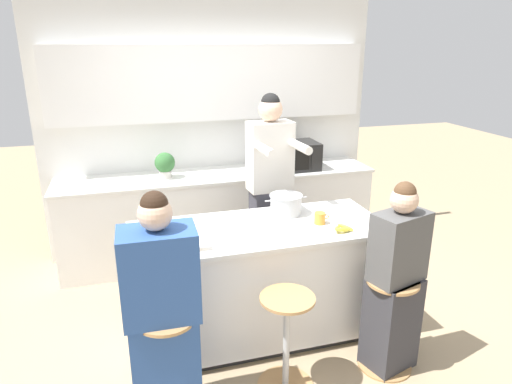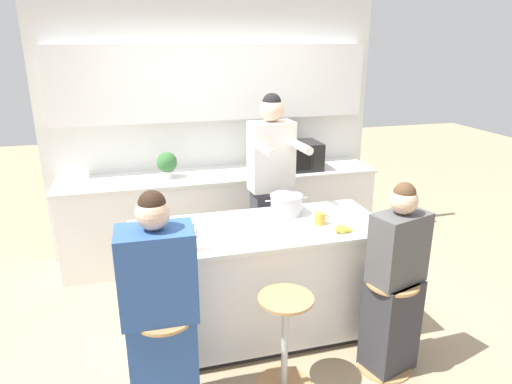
{
  "view_description": "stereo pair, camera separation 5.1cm",
  "coord_description": "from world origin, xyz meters",
  "views": [
    {
      "loc": [
        -0.9,
        -3.0,
        2.23
      ],
      "look_at": [
        0.0,
        0.08,
        1.16
      ],
      "focal_mm": 32.0,
      "sensor_mm": 36.0,
      "label": 1
    },
    {
      "loc": [
        -0.85,
        -3.01,
        2.23
      ],
      "look_at": [
        0.0,
        0.08,
        1.16
      ],
      "focal_mm": 32.0,
      "sensor_mm": 36.0,
      "label": 2
    }
  ],
  "objects": [
    {
      "name": "microwave",
      "position": [
        0.79,
        1.42,
        1.07
      ],
      "size": [
        0.55,
        0.38,
        0.29
      ],
      "color": "black",
      "rests_on": "back_counter"
    },
    {
      "name": "cooking_pot",
      "position": [
        0.28,
        0.21,
        0.99
      ],
      "size": [
        0.35,
        0.26,
        0.16
      ],
      "color": "#B7BABC",
      "rests_on": "kitchen_island"
    },
    {
      "name": "back_counter",
      "position": [
        0.0,
        1.45,
        0.46
      ],
      "size": [
        3.25,
        0.62,
        0.93
      ],
      "color": "white",
      "rests_on": "ground_plane"
    },
    {
      "name": "bar_stool_leftmost",
      "position": [
        -0.76,
        -0.64,
        0.37
      ],
      "size": [
        0.38,
        0.38,
        0.69
      ],
      "color": "tan",
      "rests_on": "ground_plane"
    },
    {
      "name": "wall_back",
      "position": [
        0.0,
        1.75,
        1.54
      ],
      "size": [
        3.51,
        0.22,
        2.7
      ],
      "color": "silver",
      "rests_on": "ground_plane"
    },
    {
      "name": "person_seated_near",
      "position": [
        0.79,
        -0.62,
        0.63
      ],
      "size": [
        0.42,
        0.35,
        1.38
      ],
      "rotation": [
        0.0,
        0.0,
        0.29
      ],
      "color": "#333338",
      "rests_on": "ground_plane"
    },
    {
      "name": "bar_stool_center",
      "position": [
        0.0,
        -0.63,
        0.37
      ],
      "size": [
        0.38,
        0.38,
        0.69
      ],
      "color": "tan",
      "rests_on": "ground_plane"
    },
    {
      "name": "coffee_cup_far",
      "position": [
        0.46,
        -0.06,
        0.96
      ],
      "size": [
        0.12,
        0.08,
        0.09
      ],
      "color": "orange",
      "rests_on": "kitchen_island"
    },
    {
      "name": "person_cooking",
      "position": [
        0.31,
        0.7,
        0.92
      ],
      "size": [
        0.42,
        0.58,
        1.81
      ],
      "rotation": [
        0.0,
        0.0,
        0.06
      ],
      "color": "#383842",
      "rests_on": "ground_plane"
    },
    {
      "name": "ground_plane",
      "position": [
        0.0,
        0.0,
        0.0
      ],
      "size": [
        16.0,
        16.0,
        0.0
      ],
      "primitive_type": "plane",
      "color": "tan"
    },
    {
      "name": "juice_carton",
      "position": [
        -0.55,
        -0.26,
        1.02
      ],
      "size": [
        0.07,
        0.07,
        0.22
      ],
      "color": "gold",
      "rests_on": "kitchen_island"
    },
    {
      "name": "potted_plant",
      "position": [
        -0.54,
        1.45,
        1.07
      ],
      "size": [
        0.2,
        0.2,
        0.26
      ],
      "color": "beige",
      "rests_on": "back_counter"
    },
    {
      "name": "fruit_bowl",
      "position": [
        -0.83,
        -0.29,
        0.95
      ],
      "size": [
        0.17,
        0.17,
        0.07
      ],
      "color": "white",
      "rests_on": "kitchen_island"
    },
    {
      "name": "banana_bunch",
      "position": [
        0.55,
        -0.25,
        0.94
      ],
      "size": [
        0.17,
        0.12,
        0.06
      ],
      "color": "yellow",
      "rests_on": "kitchen_island"
    },
    {
      "name": "bar_stool_rightmost",
      "position": [
        0.76,
        -0.63,
        0.37
      ],
      "size": [
        0.38,
        0.38,
        0.69
      ],
      "color": "tan",
      "rests_on": "ground_plane"
    },
    {
      "name": "kitchen_island",
      "position": [
        0.0,
        0.0,
        0.46
      ],
      "size": [
        1.9,
        0.79,
        0.91
      ],
      "color": "black",
      "rests_on": "ground_plane"
    },
    {
      "name": "person_wrapped_blanket",
      "position": [
        -0.78,
        -0.62,
        0.7
      ],
      "size": [
        0.44,
        0.3,
        1.47
      ],
      "rotation": [
        0.0,
        0.0,
        -0.02
      ],
      "color": "#2D5193",
      "rests_on": "ground_plane"
    },
    {
      "name": "coffee_cup_near",
      "position": [
        -0.54,
        -0.05,
        0.95
      ],
      "size": [
        0.12,
        0.09,
        0.08
      ],
      "color": "#DB4C51",
      "rests_on": "kitchen_island"
    }
  ]
}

